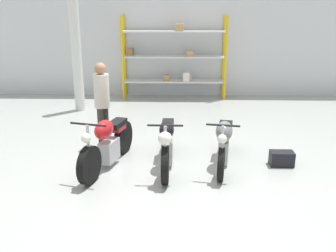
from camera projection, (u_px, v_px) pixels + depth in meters
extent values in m
plane|color=#9EA3A0|center=(167.00, 168.00, 7.03)|extent=(30.00, 30.00, 0.00)
cube|color=silver|center=(173.00, 42.00, 12.37)|extent=(30.00, 0.08, 3.60)
cylinder|color=gold|center=(122.00, 58.00, 11.94)|extent=(0.08, 0.08, 2.65)
cylinder|color=gold|center=(226.00, 59.00, 11.86)|extent=(0.08, 0.08, 2.65)
cylinder|color=gold|center=(125.00, 56.00, 12.47)|extent=(0.08, 0.08, 2.65)
cylinder|color=gold|center=(224.00, 57.00, 12.38)|extent=(0.08, 0.08, 2.65)
cube|color=silver|center=(174.00, 81.00, 12.40)|extent=(3.29, 0.55, 0.05)
cube|color=silver|center=(174.00, 57.00, 12.15)|extent=(3.29, 0.55, 0.05)
cube|color=silver|center=(174.00, 31.00, 11.91)|extent=(3.29, 0.55, 0.05)
cube|color=#A87F51|center=(167.00, 78.00, 12.30)|extent=(0.20, 0.24, 0.19)
cube|color=tan|center=(190.00, 53.00, 12.11)|extent=(0.24, 0.29, 0.16)
cube|color=silver|center=(186.00, 77.00, 12.19)|extent=(0.22, 0.21, 0.29)
cube|color=tan|center=(180.00, 27.00, 11.76)|extent=(0.26, 0.32, 0.21)
cube|color=silver|center=(188.00, 77.00, 12.45)|extent=(0.22, 0.20, 0.18)
cube|color=#A87F51|center=(130.00, 52.00, 12.29)|extent=(0.22, 0.28, 0.21)
cylinder|color=silver|center=(76.00, 48.00, 10.46)|extent=(0.28, 0.28, 3.60)
cylinder|color=black|center=(89.00, 165.00, 6.32)|extent=(0.30, 0.68, 0.67)
cylinder|color=black|center=(123.00, 137.00, 7.67)|extent=(0.30, 0.68, 0.67)
cube|color=#ADADB2|center=(109.00, 151.00, 7.05)|extent=(0.35, 0.53, 0.40)
ellipsoid|color=#B2191E|center=(104.00, 130.00, 6.75)|extent=(0.41, 0.59, 0.34)
cube|color=black|center=(117.00, 123.00, 7.28)|extent=(0.37, 0.58, 0.10)
cube|color=#B2191E|center=(118.00, 127.00, 7.35)|extent=(0.29, 0.41, 0.12)
cylinder|color=#ADADB2|center=(89.00, 145.00, 6.23)|extent=(0.06, 0.06, 0.71)
sphere|color=silver|center=(86.00, 138.00, 6.12)|extent=(0.16, 0.16, 0.16)
cylinder|color=black|center=(88.00, 124.00, 6.15)|extent=(0.63, 0.20, 0.04)
cylinder|color=black|center=(165.00, 165.00, 6.34)|extent=(0.12, 0.66, 0.66)
cylinder|color=black|center=(169.00, 136.00, 7.75)|extent=(0.12, 0.66, 0.66)
cube|color=#ADADB2|center=(167.00, 150.00, 7.11)|extent=(0.22, 0.53, 0.44)
ellipsoid|color=black|center=(167.00, 130.00, 6.81)|extent=(0.28, 0.48, 0.32)
cube|color=black|center=(168.00, 124.00, 7.29)|extent=(0.23, 0.48, 0.10)
cube|color=black|center=(168.00, 127.00, 7.42)|extent=(0.20, 0.34, 0.12)
cylinder|color=#ADADB2|center=(165.00, 146.00, 6.26)|extent=(0.05, 0.05, 0.69)
sphere|color=silver|center=(165.00, 139.00, 6.15)|extent=(0.24, 0.24, 0.24)
cylinder|color=black|center=(165.00, 125.00, 6.18)|extent=(0.60, 0.04, 0.04)
cylinder|color=black|center=(221.00, 164.00, 6.46)|extent=(0.20, 0.60, 0.59)
cylinder|color=black|center=(226.00, 137.00, 7.79)|extent=(0.20, 0.60, 0.59)
cube|color=#ADADB2|center=(224.00, 150.00, 7.18)|extent=(0.27, 0.54, 0.43)
ellipsoid|color=slate|center=(224.00, 131.00, 6.89)|extent=(0.40, 0.59, 0.37)
cube|color=black|center=(226.00, 126.00, 7.39)|extent=(0.33, 0.49, 0.10)
cube|color=slate|center=(226.00, 129.00, 7.48)|extent=(0.27, 0.35, 0.12)
cylinder|color=#ADADB2|center=(222.00, 145.00, 6.37)|extent=(0.06, 0.06, 0.69)
sphere|color=silver|center=(222.00, 139.00, 6.27)|extent=(0.16, 0.16, 0.16)
cylinder|color=black|center=(223.00, 125.00, 6.30)|extent=(0.57, 0.13, 0.04)
cylinder|color=#38332D|center=(106.00, 126.00, 8.07)|extent=(0.13, 0.13, 0.88)
cylinder|color=#38332D|center=(101.00, 128.00, 7.91)|extent=(0.13, 0.13, 0.88)
cylinder|color=beige|center=(102.00, 91.00, 7.75)|extent=(0.43, 0.43, 0.70)
sphere|color=#9E7051|center=(100.00, 68.00, 7.61)|extent=(0.24, 0.24, 0.24)
cube|color=black|center=(282.00, 159.00, 7.10)|extent=(0.44, 0.26, 0.28)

